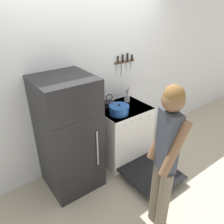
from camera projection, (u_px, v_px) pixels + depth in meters
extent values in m
plane|color=#B2A893|center=(97.00, 153.00, 3.80)|extent=(14.00, 14.00, 0.00)
cube|color=silver|center=(93.00, 83.00, 3.24)|extent=(10.00, 0.06, 2.55)
cube|color=black|center=(69.00, 135.00, 2.86)|extent=(0.69, 0.69, 1.59)
cube|color=#2D2D2D|center=(80.00, 123.00, 2.45)|extent=(0.68, 0.01, 0.01)
cylinder|color=#B2B5BA|center=(98.00, 149.00, 2.76)|extent=(0.02, 0.02, 0.51)
cube|color=white|center=(122.00, 133.00, 3.52)|extent=(0.77, 0.64, 0.92)
cube|color=black|center=(123.00, 108.00, 3.31)|extent=(0.76, 0.63, 0.02)
cube|color=black|center=(134.00, 142.00, 3.31)|extent=(0.67, 0.05, 0.70)
cylinder|color=black|center=(119.00, 114.00, 3.12)|extent=(0.21, 0.21, 0.01)
cylinder|color=black|center=(137.00, 108.00, 3.31)|extent=(0.21, 0.21, 0.01)
cylinder|color=black|center=(109.00, 108.00, 3.31)|extent=(0.21, 0.21, 0.01)
cylinder|color=black|center=(126.00, 102.00, 3.49)|extent=(0.21, 0.21, 0.01)
cylinder|color=silver|center=(125.00, 125.00, 2.98)|extent=(0.04, 0.02, 0.04)
cylinder|color=silver|center=(133.00, 122.00, 3.06)|extent=(0.04, 0.02, 0.04)
cylinder|color=silver|center=(141.00, 119.00, 3.14)|extent=(0.04, 0.02, 0.04)
cylinder|color=silver|center=(149.00, 116.00, 3.22)|extent=(0.04, 0.02, 0.04)
cube|color=black|center=(151.00, 174.00, 3.18)|extent=(0.71, 0.74, 0.04)
cube|color=#99999E|center=(125.00, 138.00, 3.48)|extent=(0.63, 0.35, 0.01)
cylinder|color=#1E4C9E|center=(119.00, 110.00, 3.10)|extent=(0.28, 0.28, 0.11)
cylinder|color=#1E4C9E|center=(119.00, 106.00, 3.07)|extent=(0.29, 0.29, 0.02)
sphere|color=black|center=(119.00, 105.00, 3.06)|extent=(0.03, 0.03, 0.03)
cylinder|color=#1E4C9E|center=(111.00, 111.00, 3.00)|extent=(0.03, 0.02, 0.02)
cylinder|color=#1E4C9E|center=(127.00, 105.00, 3.16)|extent=(0.03, 0.02, 0.02)
cylinder|color=black|center=(109.00, 104.00, 3.29)|extent=(0.17, 0.17, 0.09)
cone|color=black|center=(109.00, 101.00, 3.26)|extent=(0.16, 0.16, 0.02)
sphere|color=black|center=(109.00, 100.00, 3.25)|extent=(0.02, 0.02, 0.02)
cone|color=black|center=(113.00, 103.00, 3.33)|extent=(0.09, 0.03, 0.08)
torus|color=black|center=(109.00, 98.00, 3.24)|extent=(0.13, 0.01, 0.13)
cylinder|color=#B7BABF|center=(127.00, 98.00, 3.48)|extent=(0.09, 0.09, 0.12)
cylinder|color=#9E7547|center=(128.00, 94.00, 3.44)|extent=(0.05, 0.01, 0.22)
cylinder|color=#232326|center=(127.00, 95.00, 3.46)|extent=(0.03, 0.03, 0.17)
cylinder|color=#B2B5BA|center=(128.00, 95.00, 3.45)|extent=(0.04, 0.02, 0.17)
cylinder|color=#4C4C51|center=(126.00, 95.00, 3.45)|extent=(0.02, 0.04, 0.17)
cylinder|color=#6B6051|center=(163.00, 203.00, 2.34)|extent=(0.12, 0.12, 0.85)
cylinder|color=#6B6051|center=(156.00, 192.00, 2.49)|extent=(0.12, 0.12, 0.85)
cube|color=#383D47|center=(167.00, 141.00, 2.07)|extent=(0.21, 0.27, 0.64)
cylinder|color=brown|center=(175.00, 150.00, 1.96)|extent=(0.27, 0.17, 0.57)
cylinder|color=brown|center=(161.00, 134.00, 2.18)|extent=(0.27, 0.17, 0.57)
sphere|color=brown|center=(173.00, 100.00, 1.88)|extent=(0.21, 0.21, 0.21)
sphere|color=brown|center=(174.00, 95.00, 1.85)|extent=(0.19, 0.19, 0.19)
cube|color=brown|center=(125.00, 62.00, 3.40)|extent=(0.38, 0.02, 0.03)
cube|color=silver|center=(118.00, 68.00, 3.35)|extent=(0.02, 0.00, 0.16)
cube|color=black|center=(118.00, 60.00, 3.29)|extent=(0.02, 0.02, 0.11)
cube|color=silver|center=(122.00, 69.00, 3.42)|extent=(0.03, 0.00, 0.22)
cube|color=black|center=(123.00, 58.00, 3.34)|extent=(0.02, 0.02, 0.12)
cube|color=silver|center=(127.00, 66.00, 3.45)|extent=(0.02, 0.00, 0.15)
cube|color=black|center=(128.00, 57.00, 3.39)|extent=(0.02, 0.02, 0.12)
cube|color=silver|center=(132.00, 65.00, 3.50)|extent=(0.02, 0.00, 0.14)
cube|color=black|center=(132.00, 58.00, 3.45)|extent=(0.02, 0.02, 0.09)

